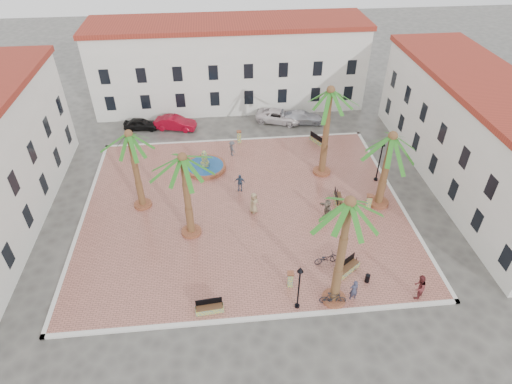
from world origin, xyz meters
TOP-DOWN VIEW (x-y plane):
  - ground at (0.00, 0.00)m, footprint 120.00×120.00m
  - plaza at (0.00, 0.00)m, footprint 26.00×22.00m
  - kerb_n at (0.00, 11.00)m, footprint 26.30×0.30m
  - kerb_s at (0.00, -11.00)m, footprint 26.30×0.30m
  - kerb_e at (13.00, 0.00)m, footprint 0.30×22.30m
  - kerb_w at (-13.00, 0.00)m, footprint 0.30×22.30m
  - building_north at (-0.00, 19.99)m, footprint 30.40×7.40m
  - building_east at (19.99, 2.00)m, footprint 7.40×26.40m
  - fountain at (-3.13, 5.94)m, footprint 3.82×3.82m
  - palm_nw at (-8.33, 1.03)m, footprint 4.70×4.70m
  - palm_sw at (-4.26, -2.72)m, footprint 4.97×4.97m
  - palm_s at (5.04, -10.10)m, footprint 5.03×5.03m
  - palm_e at (11.17, -0.71)m, footprint 5.49×5.49m
  - palm_ne at (7.50, 4.25)m, footprint 5.23×5.23m
  - bench_s at (-2.98, -10.18)m, footprint 1.81×0.69m
  - bench_se at (6.58, -7.77)m, footprint 1.93×1.62m
  - bench_e at (7.86, -0.30)m, footprint 0.83×1.99m
  - bench_ne at (8.26, 9.57)m, footprint 1.39×1.92m
  - lamppost_s at (2.59, -10.40)m, footprint 0.40×0.40m
  - lamppost_e at (12.08, 2.59)m, footprint 0.43×0.43m
  - bollard_se at (2.41, -8.65)m, footprint 0.49×0.49m
  - bollard_n at (0.34, 10.40)m, footprint 0.47×0.47m
  - bollard_e at (10.10, -1.27)m, footprint 0.60×0.60m
  - litter_bin at (7.66, -8.83)m, footprint 0.32×0.32m
  - cyclist_a at (6.27, -10.12)m, footprint 0.66×0.48m
  - bicycle_a at (5.27, -6.87)m, footprint 1.84×0.90m
  - cyclist_b at (10.47, -10.40)m, footprint 1.17×1.15m
  - bicycle_b at (4.86, -10.40)m, footprint 1.79×0.72m
  - pedestrian_fountain_a at (0.75, -0.74)m, footprint 1.08×1.01m
  - pedestrian_fountain_b at (-0.16, 2.30)m, footprint 1.02×0.59m
  - pedestrian_north at (-0.50, 8.04)m, footprint 0.92×1.14m
  - pedestrian_east at (6.43, -2.05)m, footprint 0.95×1.70m
  - car_black at (-9.91, 14.48)m, footprint 3.71×1.72m
  - car_red at (-6.25, 14.14)m, footprint 4.65×2.54m
  - car_silver at (7.51, 14.15)m, footprint 4.84×2.41m
  - car_white at (5.02, 14.65)m, footprint 5.48×3.82m

SIDE VIEW (x-z plane):
  - ground at x=0.00m, z-range 0.00..0.00m
  - plaza at x=0.00m, z-range 0.00..0.15m
  - kerb_n at x=0.00m, z-range 0.00..0.16m
  - kerb_s at x=0.00m, z-range 0.00..0.16m
  - kerb_e at x=13.00m, z-range 0.00..0.16m
  - kerb_w at x=-13.00m, z-range 0.00..0.16m
  - bench_s at x=-2.98m, z-range -0.05..0.88m
  - fountain at x=-3.13m, z-range -0.57..1.40m
  - bench_ne at x=8.26m, z-range -0.07..0.92m
  - bench_e at x=7.86m, z-range -0.07..0.95m
  - bench_se at x=6.58m, z-range -0.07..0.96m
  - litter_bin at x=7.66m, z-range 0.15..0.78m
  - bicycle_a at x=5.27m, z-range 0.15..1.07m
  - car_black at x=-9.91m, z-range 0.00..1.23m
  - bicycle_b at x=4.86m, z-range 0.15..1.19m
  - car_silver at x=7.51m, z-range 0.00..1.35m
  - car_white at x=5.02m, z-range 0.00..1.39m
  - car_red at x=-6.25m, z-range 0.00..1.45m
  - bollard_se at x=2.41m, z-range 0.17..1.41m
  - bollard_n at x=0.34m, z-range 0.17..1.45m
  - bollard_e at x=10.10m, z-range 0.17..1.55m
  - pedestrian_north at x=-0.50m, z-range 0.15..1.70m
  - pedestrian_fountain_b at x=-0.16m, z-range 0.15..1.78m
  - cyclist_a at x=6.27m, z-range 0.15..1.81m
  - pedestrian_east at x=6.43m, z-range 0.15..1.90m
  - pedestrian_fountain_a at x=0.75m, z-range 0.15..2.01m
  - cyclist_b at x=10.47m, z-range 0.15..2.05m
  - lamppost_s at x=2.59m, z-range 0.80..4.44m
  - lamppost_e at x=12.08m, z-range 0.86..4.85m
  - building_east at x=19.99m, z-range 0.02..9.02m
  - building_north at x=0.00m, z-range 0.02..9.52m
  - palm_e at x=11.17m, z-range 2.34..9.18m
  - palm_nw at x=-8.33m, z-range 2.60..9.69m
  - palm_sw at x=-4.26m, z-range 2.60..9.80m
  - palm_ne at x=7.50m, z-range 3.13..11.57m
  - palm_s at x=5.04m, z-range 3.18..11.67m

